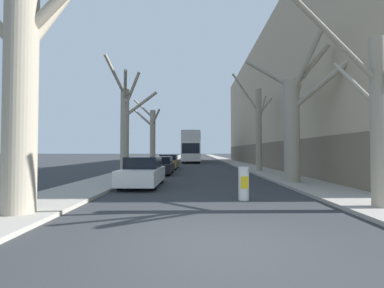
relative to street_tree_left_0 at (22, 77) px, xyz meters
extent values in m
plane|color=#2B2D30|center=(4.98, -2.09, -3.69)|extent=(300.00, 300.00, 0.00)
cube|color=gray|center=(-0.26, 47.91, -3.63)|extent=(2.62, 120.00, 0.12)
cube|color=gray|center=(10.21, 47.91, -3.63)|extent=(2.62, 120.00, 0.12)
cube|color=tan|center=(16.52, 22.67, 3.36)|extent=(10.00, 40.51, 14.11)
cube|color=#6B5E4C|center=(11.50, 22.67, -2.44)|extent=(0.12, 39.70, 2.50)
cylinder|color=gray|center=(0.05, -0.11, -0.70)|extent=(0.81, 0.81, 5.99)
cylinder|color=gray|center=(-0.54, 0.90, 2.00)|extent=(1.52, 2.33, 2.28)
cylinder|color=gray|center=(0.45, 0.71, 2.14)|extent=(1.16, 1.97, 3.29)
cylinder|color=gray|center=(0.06, 9.76, -0.84)|extent=(0.54, 0.54, 5.71)
cylinder|color=gray|center=(1.09, 9.74, 1.05)|extent=(2.19, 0.24, 1.70)
cylinder|color=gray|center=(-0.30, 8.90, 2.64)|extent=(0.94, 1.93, 2.20)
cylinder|color=gray|center=(0.31, 8.90, 2.03)|extent=(0.72, 1.89, 1.59)
cylinder|color=gray|center=(0.60, 9.38, 1.88)|extent=(1.32, 1.01, 2.17)
cylinder|color=gray|center=(0.20, 19.79, -0.72)|extent=(0.57, 0.57, 5.94)
cylinder|color=gray|center=(-0.54, 20.54, 1.17)|extent=(1.68, 1.72, 1.41)
cylinder|color=gray|center=(-0.79, 19.92, 2.44)|extent=(2.14, 0.48, 2.04)
cylinder|color=gray|center=(0.64, 19.07, 1.48)|extent=(1.12, 1.65, 1.46)
cylinder|color=gray|center=(-0.95, 20.12, 1.61)|extent=(2.47, 0.88, 2.07)
cylinder|color=gray|center=(9.90, 0.70, -1.19)|extent=(0.41, 0.41, 5.00)
cylinder|color=gray|center=(8.51, 0.32, 1.09)|extent=(2.90, 0.92, 2.24)
cylinder|color=gray|center=(10.03, 2.04, 0.37)|extent=(0.41, 2.78, 2.28)
cylinder|color=gray|center=(9.71, 6.80, -0.96)|extent=(0.80, 0.80, 5.47)
cylinder|color=gray|center=(10.30, 7.72, 1.24)|extent=(1.50, 2.11, 1.76)
cylinder|color=gray|center=(10.75, 5.75, 1.26)|extent=(2.38, 2.41, 2.29)
cylinder|color=gray|center=(10.45, 6.33, 2.26)|extent=(1.81, 1.29, 2.21)
cylinder|color=gray|center=(10.17, 5.98, 2.47)|extent=(1.26, 1.99, 3.07)
cylinder|color=gray|center=(8.65, 7.27, 2.29)|extent=(2.38, 1.25, 1.89)
cylinder|color=gray|center=(9.82, 14.25, -0.29)|extent=(0.48, 0.48, 6.80)
cylinder|color=gray|center=(10.36, 14.26, 1.67)|extent=(1.22, 0.20, 1.55)
cylinder|color=gray|center=(8.76, 14.19, 2.76)|extent=(2.27, 0.30, 3.24)
cylinder|color=gray|center=(10.10, 15.24, 2.86)|extent=(0.75, 2.12, 1.55)
cylinder|color=gray|center=(10.30, 14.98, 1.51)|extent=(1.19, 1.68, 2.69)
cube|color=silver|center=(4.03, 32.68, -2.10)|extent=(2.58, 11.90, 2.48)
cube|color=silver|center=(4.03, 32.68, -0.09)|extent=(2.52, 11.66, 1.54)
cube|color=#B8B1A9|center=(4.03, 32.68, 0.74)|extent=(2.52, 11.66, 0.12)
cube|color=black|center=(4.03, 32.68, -1.63)|extent=(2.61, 10.47, 1.29)
cube|color=black|center=(4.03, 32.68, -0.02)|extent=(2.61, 10.47, 1.17)
cube|color=black|center=(4.03, 26.75, -1.63)|extent=(2.32, 0.06, 1.35)
cylinder|color=black|center=(2.91, 29.11, -3.14)|extent=(0.30, 1.10, 1.10)
cylinder|color=black|center=(5.14, 29.11, -3.14)|extent=(0.30, 1.10, 1.10)
cylinder|color=black|center=(2.91, 36.01, -3.14)|extent=(0.30, 1.10, 1.10)
cylinder|color=black|center=(5.14, 36.01, -3.14)|extent=(0.30, 1.10, 1.10)
cube|color=silver|center=(2.07, 5.75, -3.17)|extent=(1.73, 3.95, 0.69)
cube|color=black|center=(2.07, 5.99, -2.54)|extent=(1.52, 2.05, 0.55)
cylinder|color=black|center=(1.31, 4.57, -3.36)|extent=(0.20, 0.67, 0.67)
cylinder|color=black|center=(2.82, 4.57, -3.36)|extent=(0.20, 0.67, 0.67)
cylinder|color=black|center=(1.31, 6.93, -3.36)|extent=(0.20, 0.67, 0.67)
cylinder|color=black|center=(2.82, 6.93, -3.36)|extent=(0.20, 0.67, 0.67)
cube|color=black|center=(2.07, 12.24, -3.21)|extent=(1.73, 4.14, 0.61)
cube|color=black|center=(2.07, 12.49, -2.65)|extent=(1.52, 2.15, 0.50)
cylinder|color=black|center=(1.31, 11.00, -3.39)|extent=(0.20, 0.61, 0.61)
cylinder|color=black|center=(2.82, 11.00, -3.39)|extent=(0.20, 0.61, 0.61)
cylinder|color=black|center=(1.31, 13.49, -3.39)|extent=(0.20, 0.61, 0.61)
cylinder|color=black|center=(2.82, 13.49, -3.39)|extent=(0.20, 0.61, 0.61)
cube|color=olive|center=(2.07, 17.85, -3.18)|extent=(1.73, 4.54, 0.66)
cube|color=black|center=(2.07, 18.12, -2.59)|extent=(1.52, 2.36, 0.53)
cylinder|color=black|center=(1.31, 16.49, -3.39)|extent=(0.20, 0.61, 0.61)
cylinder|color=black|center=(2.82, 16.49, -3.39)|extent=(0.20, 0.61, 0.61)
cylinder|color=black|center=(1.31, 19.21, -3.39)|extent=(0.20, 0.61, 0.61)
cylinder|color=black|center=(2.82, 19.21, -3.39)|extent=(0.20, 0.61, 0.61)
cylinder|color=white|center=(6.33, 2.31, -3.11)|extent=(0.36, 0.36, 1.16)
cube|color=yellow|center=(6.33, 2.12, -3.06)|extent=(0.25, 0.01, 0.42)
camera|label=1|loc=(4.64, -6.73, -1.97)|focal=24.00mm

